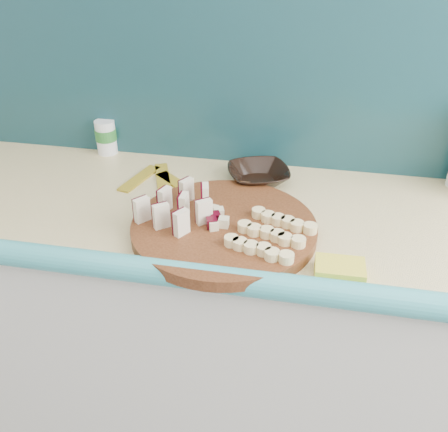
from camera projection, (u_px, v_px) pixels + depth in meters
name	position (u px, v px, depth m)	size (l,w,h in m)	color
kitchen_counter	(233.00, 333.00, 1.54)	(2.20, 0.63, 0.91)	silver
backsplash	(254.00, 81.00, 1.42)	(2.20, 0.02, 0.50)	teal
cutting_board	(224.00, 228.00, 1.20)	(0.44, 0.44, 0.03)	#40200D
apple_wedges	(178.00, 206.00, 1.20)	(0.18, 0.19, 0.06)	#F9E9C7
apple_chunks	(214.00, 216.00, 1.20)	(0.07, 0.07, 0.02)	beige
banana_slices	(270.00, 234.00, 1.13)	(0.20, 0.20, 0.02)	#FFE49B
brown_bowl	(258.00, 175.00, 1.42)	(0.17, 0.17, 0.04)	black
canister	(106.00, 136.00, 1.57)	(0.07, 0.07, 0.11)	white
sponge	(340.00, 270.00, 1.05)	(0.10, 0.07, 0.03)	#FAF242
banana_peel	(160.00, 180.00, 1.43)	(0.23, 0.19, 0.01)	gold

